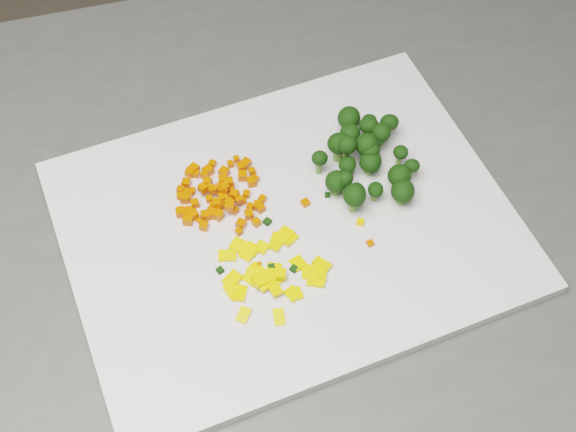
{
  "coord_description": "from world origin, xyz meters",
  "views": [
    {
      "loc": [
        -0.08,
        -0.14,
        1.55
      ],
      "look_at": [
        -0.09,
        0.29,
        0.92
      ],
      "focal_mm": 50.0,
      "sensor_mm": 36.0,
      "label": 1
    }
  ],
  "objects_px": {
    "counter_block": "(277,391)",
    "pepper_pile": "(274,268)",
    "cutting_board": "(288,225)",
    "carrot_pile": "(223,189)",
    "broccoli_pile": "(367,150)"
  },
  "relations": [
    {
      "from": "counter_block",
      "to": "pepper_pile",
      "type": "distance_m",
      "value": 0.47
    },
    {
      "from": "counter_block",
      "to": "cutting_board",
      "type": "bearing_deg",
      "value": -39.39
    },
    {
      "from": "counter_block",
      "to": "carrot_pile",
      "type": "bearing_deg",
      "value": 161.48
    },
    {
      "from": "counter_block",
      "to": "cutting_board",
      "type": "height_order",
      "value": "cutting_board"
    },
    {
      "from": "counter_block",
      "to": "pepper_pile",
      "type": "relative_size",
      "value": 9.31
    },
    {
      "from": "cutting_board",
      "to": "carrot_pile",
      "type": "height_order",
      "value": "carrot_pile"
    },
    {
      "from": "carrot_pile",
      "to": "broccoli_pile",
      "type": "relative_size",
      "value": 0.83
    },
    {
      "from": "cutting_board",
      "to": "pepper_pile",
      "type": "relative_size",
      "value": 3.88
    },
    {
      "from": "pepper_pile",
      "to": "broccoli_pile",
      "type": "height_order",
      "value": "broccoli_pile"
    },
    {
      "from": "pepper_pile",
      "to": "counter_block",
      "type": "bearing_deg",
      "value": 93.72
    },
    {
      "from": "pepper_pile",
      "to": "broccoli_pile",
      "type": "bearing_deg",
      "value": 54.23
    },
    {
      "from": "counter_block",
      "to": "carrot_pile",
      "type": "distance_m",
      "value": 0.48
    },
    {
      "from": "counter_block",
      "to": "broccoli_pile",
      "type": "distance_m",
      "value": 0.5
    },
    {
      "from": "cutting_board",
      "to": "carrot_pile",
      "type": "bearing_deg",
      "value": 155.24
    },
    {
      "from": "pepper_pile",
      "to": "broccoli_pile",
      "type": "distance_m",
      "value": 0.16
    }
  ]
}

